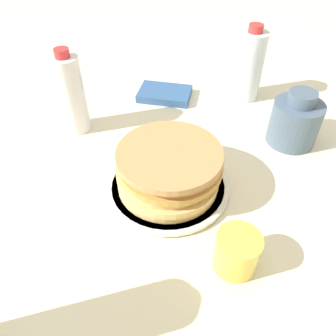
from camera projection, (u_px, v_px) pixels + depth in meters
ground_plane at (159, 180)px, 0.65m from camera, size 4.00×4.00×0.00m
plate at (168, 186)px, 0.63m from camera, size 0.23×0.23×0.01m
pancake_stack at (169, 168)px, 0.60m from camera, size 0.20×0.20×0.08m
juice_glass at (237, 252)px, 0.49m from camera, size 0.07×0.07×0.07m
cream_jug at (295, 121)px, 0.71m from camera, size 0.11×0.11×0.12m
water_bottle_near at (249, 66)px, 0.82m from camera, size 0.07×0.07×0.19m
water_bottle_mid at (71, 95)px, 0.72m from camera, size 0.06×0.06×0.19m
napkin at (165, 94)px, 0.88m from camera, size 0.16×0.15×0.02m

